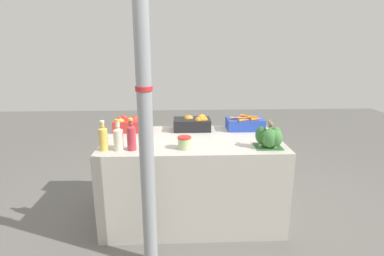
{
  "coord_description": "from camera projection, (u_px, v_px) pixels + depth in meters",
  "views": [
    {
      "loc": [
        -0.11,
        -2.64,
        1.62
      ],
      "look_at": [
        0.0,
        0.0,
        0.89
      ],
      "focal_mm": 28.0,
      "sensor_mm": 36.0,
      "label": 1
    }
  ],
  "objects": [
    {
      "name": "sparrow_bird",
      "position": [
        270.0,
        124.0,
        2.46
      ],
      "size": [
        0.04,
        0.14,
        0.05
      ],
      "rotation": [
        0.0,
        0.0,
        1.56
      ],
      "color": "#4C3D2D",
      "rests_on": "broccoli_pile"
    },
    {
      "name": "orange_crate",
      "position": [
        194.0,
        123.0,
        3.03
      ],
      "size": [
        0.37,
        0.24,
        0.15
      ],
      "color": "black",
      "rests_on": "market_table"
    },
    {
      "name": "support_pole",
      "position": [
        145.0,
        104.0,
        1.99
      ],
      "size": [
        0.11,
        0.11,
        2.48
      ],
      "color": "gray",
      "rests_on": "ground_plane"
    },
    {
      "name": "juice_bottle_cloudy",
      "position": [
        118.0,
        138.0,
        2.43
      ],
      "size": [
        0.08,
        0.08,
        0.26
      ],
      "color": "beige",
      "rests_on": "market_table"
    },
    {
      "name": "juice_bottle_golden",
      "position": [
        103.0,
        138.0,
        2.43
      ],
      "size": [
        0.07,
        0.07,
        0.25
      ],
      "color": "gold",
      "rests_on": "market_table"
    },
    {
      "name": "pickle_jar",
      "position": [
        184.0,
        143.0,
        2.48
      ],
      "size": [
        0.11,
        0.11,
        0.1
      ],
      "color": "#B2C684",
      "rests_on": "market_table"
    },
    {
      "name": "broccoli_pile",
      "position": [
        270.0,
        138.0,
        2.49
      ],
      "size": [
        0.23,
        0.19,
        0.18
      ],
      "color": "#2D602D",
      "rests_on": "market_table"
    },
    {
      "name": "juice_bottle_ruby",
      "position": [
        131.0,
        137.0,
        2.43
      ],
      "size": [
        0.07,
        0.07,
        0.27
      ],
      "color": "#B2333D",
      "rests_on": "market_table"
    },
    {
      "name": "market_table",
      "position": [
        192.0,
        178.0,
        2.87
      ],
      "size": [
        1.61,
        0.9,
        0.79
      ],
      "primitive_type": "cube",
      "color": "#B7B2A8",
      "rests_on": "ground_plane"
    },
    {
      "name": "apple_crate",
      "position": [
        132.0,
        124.0,
        3.01
      ],
      "size": [
        0.37,
        0.24,
        0.15
      ],
      "color": "red",
      "rests_on": "market_table"
    },
    {
      "name": "ground_plane",
      "position": [
        192.0,
        214.0,
        2.98
      ],
      "size": [
        10.0,
        10.0,
        0.0
      ],
      "primitive_type": "plane",
      "color": "#605E59"
    },
    {
      "name": "carrot_crate",
      "position": [
        245.0,
        123.0,
        3.05
      ],
      "size": [
        0.37,
        0.25,
        0.15
      ],
      "color": "#2847B7",
      "rests_on": "market_table"
    }
  ]
}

